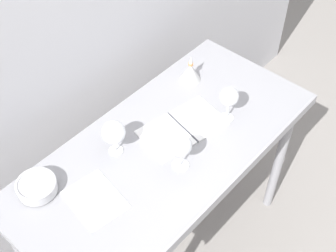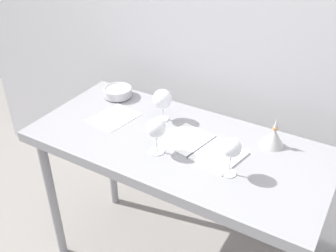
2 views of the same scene
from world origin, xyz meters
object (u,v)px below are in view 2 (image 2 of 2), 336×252
wine_glass_far_left (163,99)px  tasting_bowl (118,92)px  open_notebook (202,147)px  decanter_funnel (274,137)px  tasting_sheet_upper (114,117)px  wine_glass_near_center (156,129)px  wine_glass_near_right (231,149)px

wine_glass_far_left → tasting_bowl: (-0.34, 0.08, -0.08)m
open_notebook → decanter_funnel: size_ratio=2.78×
wine_glass_far_left → open_notebook: (0.28, -0.12, -0.11)m
open_notebook → tasting_sheet_upper: 0.50m
wine_glass_near_center → wine_glass_near_right: 0.34m
decanter_funnel → wine_glass_near_right: bearing=-107.9°
tasting_sheet_upper → tasting_bowl: bearing=130.7°
tasting_sheet_upper → tasting_bowl: size_ratio=1.42×
wine_glass_near_right → decanter_funnel: wine_glass_near_right is taller
wine_glass_near_center → open_notebook: wine_glass_near_center is taller
wine_glass_far_left → wine_glass_near_center: wine_glass_near_center is taller
wine_glass_near_right → tasting_sheet_upper: bearing=170.3°
wine_glass_far_left → wine_glass_near_center: bearing=-64.3°
wine_glass_near_center → decanter_funnel: size_ratio=1.17×
wine_glass_near_center → wine_glass_near_right: wine_glass_near_right is taller
tasting_bowl → decanter_funnel: size_ratio=1.09×
wine_glass_near_right → open_notebook: 0.24m
wine_glass_near_right → decanter_funnel: 0.31m
wine_glass_near_center → wine_glass_near_right: bearing=3.5°
wine_glass_far_left → open_notebook: size_ratio=0.41×
wine_glass_near_center → tasting_bowl: size_ratio=1.07×
open_notebook → tasting_sheet_upper: open_notebook is taller
wine_glass_far_left → tasting_sheet_upper: wine_glass_far_left is taller
wine_glass_far_left → tasting_bowl: size_ratio=1.05×
wine_glass_near_right → wine_glass_near_center: bearing=-176.5°
tasting_sheet_upper → tasting_bowl: 0.23m
tasting_sheet_upper → decanter_funnel: (0.77, 0.17, 0.04)m
tasting_sheet_upper → wine_glass_near_center: bearing=-12.8°
decanter_funnel → tasting_bowl: bearing=178.6°
wine_glass_far_left → tasting_sheet_upper: 0.27m
tasting_bowl → wine_glass_far_left: bearing=-13.2°
wine_glass_near_right → tasting_sheet_upper: size_ratio=0.77×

